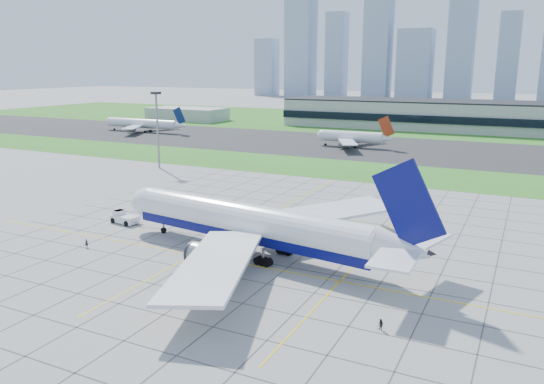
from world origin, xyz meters
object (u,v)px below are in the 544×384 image
at_px(light_mast, 157,120).
at_px(distant_jet_0, 143,123).
at_px(airliner, 252,225).
at_px(crew_near, 87,243).
at_px(distant_jet_1, 353,137).
at_px(crew_far, 381,325).
at_px(pushback_tug, 124,218).

xyz_separation_m(light_mast, distant_jet_0, (-73.51, 80.66, -11.69)).
height_order(light_mast, distant_jet_0, light_mast).
relative_size(airliner, crew_near, 41.03).
bearing_deg(distant_jet_0, airliner, -44.95).
bearing_deg(distant_jet_1, crew_far, -70.98).
distance_m(airliner, pushback_tug, 35.54).
distance_m(crew_near, distant_jet_0, 190.30).
bearing_deg(distant_jet_1, distant_jet_0, 177.67).
distance_m(crew_far, distant_jet_0, 235.15).
relative_size(light_mast, pushback_tug, 2.65).
xyz_separation_m(pushback_tug, crew_near, (4.89, -15.84, -0.38)).
distance_m(pushback_tug, distant_jet_1, 132.96).
bearing_deg(crew_far, crew_near, -159.77).
relative_size(light_mast, distant_jet_1, 0.60).
relative_size(pushback_tug, distant_jet_1, 0.23).
bearing_deg(airliner, pushback_tug, 179.46).
bearing_deg(light_mast, crew_far, -39.24).
xyz_separation_m(crew_far, distant_jet_0, (-171.58, 160.76, 3.71)).
xyz_separation_m(airliner, distant_jet_1, (-25.03, 137.82, -1.14)).
distance_m(crew_near, distant_jet_1, 148.52).
height_order(airliner, distant_jet_0, airliner).
distance_m(light_mast, crew_near, 83.92).
bearing_deg(crew_far, light_mast, 168.34).
bearing_deg(distant_jet_1, pushback_tug, -94.25).
relative_size(pushback_tug, distant_jet_0, 0.19).
height_order(distant_jet_0, distant_jet_1, same).
xyz_separation_m(airliner, crew_far, (28.75, -18.16, -4.84)).
relative_size(light_mast, crew_near, 16.02).
xyz_separation_m(light_mast, airliner, (69.32, -61.94, -10.56)).
bearing_deg(pushback_tug, crew_far, -12.17).
bearing_deg(crew_near, distant_jet_0, 72.69).
distance_m(airliner, distant_jet_0, 201.84).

